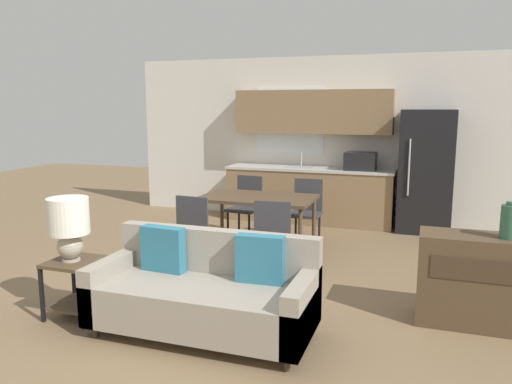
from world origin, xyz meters
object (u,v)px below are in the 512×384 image
object	(u,v)px
dining_table	(258,202)
dining_chair_near_right	(275,235)
refrigerator	(426,171)
dining_chair_far_left	(246,204)
dining_chair_far_right	(306,208)
table_lamp	(69,223)
vase	(510,221)
side_table	(77,279)
credenza	(478,281)
dining_chair_near_left	(198,229)
couch	(206,293)

from	to	relation	value
dining_table	dining_chair_near_right	world-z (taller)	dining_chair_near_right
refrigerator	dining_chair_far_left	size ratio (longest dim) A/B	2.07
dining_chair_near_right	dining_chair_far_left	bearing A→B (deg)	-64.49
dining_table	dining_chair_far_right	size ratio (longest dim) A/B	1.59
dining_table	dining_chair_far_right	bearing A→B (deg)	58.95
table_lamp	vase	xyz separation A→B (m)	(3.64, 0.97, 0.08)
table_lamp	vase	size ratio (longest dim) A/B	1.83
dining_table	side_table	size ratio (longest dim) A/B	2.71
credenza	vase	world-z (taller)	vase
dining_chair_near_left	dining_chair_far_right	world-z (taller)	same
credenza	dining_table	bearing A→B (deg)	151.20
dining_table	couch	size ratio (longest dim) A/B	0.77
dining_chair_far_left	vase	bearing A→B (deg)	-27.93
table_lamp	dining_chair_far_left	bearing A→B (deg)	80.61
refrigerator	dining_chair_far_right	bearing A→B (deg)	-140.57
refrigerator	dining_chair_near_left	xyz separation A→B (m)	(-2.45, -2.81, -0.43)
side_table	table_lamp	bearing A→B (deg)	-155.26
dining_table	dining_chair_far_left	world-z (taller)	dining_chair_far_left
table_lamp	dining_chair_near_left	distance (m)	1.67
dining_table	side_table	bearing A→B (deg)	-111.72
table_lamp	dining_chair_near_left	size ratio (longest dim) A/B	0.64
table_lamp	dining_chair_near_left	world-z (taller)	table_lamp
table_lamp	credenza	distance (m)	3.60
side_table	credenza	size ratio (longest dim) A/B	0.53
dining_chair_near_left	dining_chair_near_right	world-z (taller)	same
table_lamp	credenza	bearing A→B (deg)	16.07
side_table	vase	bearing A→B (deg)	14.77
refrigerator	couch	bearing A→B (deg)	-111.63
credenza	dining_chair_near_left	world-z (taller)	dining_chair_near_left
refrigerator	side_table	size ratio (longest dim) A/B	3.51
refrigerator	dining_table	distance (m)	2.84
dining_table	vase	size ratio (longest dim) A/B	4.56
credenza	dining_chair_near_left	distance (m)	2.98
table_lamp	dining_table	bearing A→B (deg)	67.65
dining_chair_far_left	dining_chair_near_right	distance (m)	1.81
vase	dining_chair_near_left	size ratio (longest dim) A/B	0.35
vase	dining_chair_far_right	world-z (taller)	vase
credenza	refrigerator	bearing A→B (deg)	98.06
dining_table	table_lamp	world-z (taller)	table_lamp
couch	dining_table	bearing A→B (deg)	97.71
table_lamp	side_table	bearing A→B (deg)	24.74
credenza	dining_chair_near_right	distance (m)	2.09
dining_chair_far_right	refrigerator	bearing A→B (deg)	39.27
table_lamp	dining_chair_near_right	world-z (taller)	table_lamp
dining_chair_far_right	dining_chair_far_left	xyz separation A→B (m)	(-0.90, 0.04, 0.00)
dining_chair_near_left	dining_chair_near_right	xyz separation A→B (m)	(0.92, 0.02, 0.00)
dining_chair_near_left	dining_chair_near_right	distance (m)	0.92
side_table	dining_chair_near_right	bearing A→B (deg)	48.28
table_lamp	vase	bearing A→B (deg)	14.88
refrigerator	side_table	world-z (taller)	refrigerator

